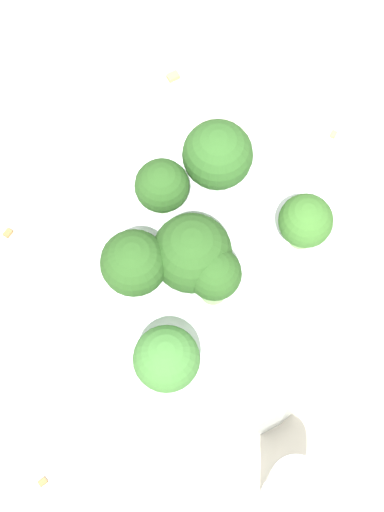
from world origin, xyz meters
name	(u,v)px	position (x,y,z in m)	size (l,w,h in m)	color
ground_plane	(192,299)	(0.00, 0.00, 0.00)	(3.00, 3.00, 0.00)	beige
bowl	(192,286)	(0.00, 0.00, 0.03)	(0.21, 0.21, 0.05)	silver
broccoli_floret_0	(218,156)	(0.04, -0.06, 0.08)	(0.05, 0.05, 0.05)	#84AD66
broccoli_floret_1	(167,359)	(-0.03, 0.05, 0.08)	(0.04, 0.04, 0.05)	#84AD66
broccoli_floret_2	(215,275)	(-0.02, 0.00, 0.08)	(0.03, 0.03, 0.05)	#84AD66
broccoli_floret_3	(162,187)	(0.05, -0.02, 0.08)	(0.03, 0.03, 0.04)	#7A9E5B
broccoli_floret_4	(305,222)	(-0.03, -0.07, 0.08)	(0.03, 0.03, 0.04)	#84AD66
broccoli_floret_5	(134,264)	(0.02, 0.03, 0.09)	(0.04, 0.04, 0.06)	#84AD66
broccoli_floret_6	(189,246)	(0.00, 0.00, 0.09)	(0.05, 0.05, 0.06)	#8EB770
pepper_shaker	(289,490)	(-0.14, 0.05, 0.04)	(0.03, 0.03, 0.08)	silver
almond_crumb_0	(8,232)	(0.13, 0.06, 0.00)	(0.01, 0.00, 0.01)	olive
almond_crumb_1	(334,133)	(0.02, -0.17, 0.00)	(0.01, 0.00, 0.01)	tan
almond_crumb_2	(173,75)	(0.14, -0.12, 0.00)	(0.01, 0.01, 0.01)	tan
almond_crumb_3	(42,482)	(-0.02, 0.15, 0.00)	(0.01, 0.00, 0.01)	olive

